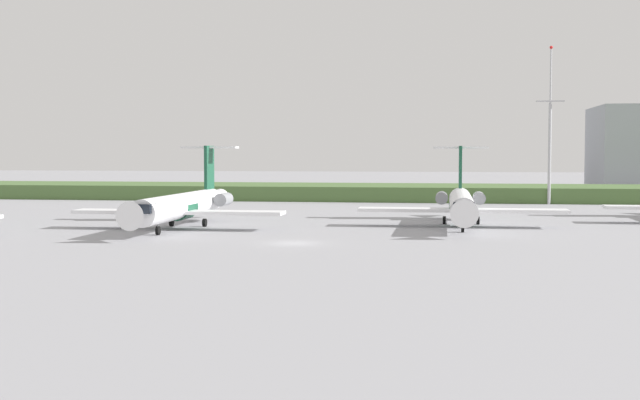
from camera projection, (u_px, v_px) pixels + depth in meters
name	position (u px, v px, depth m)	size (l,w,h in m)	color
ground_plane	(336.00, 218.00, 105.91)	(500.00, 500.00, 0.00)	#939399
grass_berm	(367.00, 192.00, 147.72)	(320.00, 20.00, 2.49)	#4C6B38
regional_jet_second	(183.00, 205.00, 91.55)	(22.81, 31.00, 9.00)	white
regional_jet_third	(462.00, 203.00, 94.43)	(22.81, 31.00, 9.00)	white
antenna_mast	(550.00, 139.00, 132.70)	(4.40, 0.50, 24.85)	#B2B2B7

